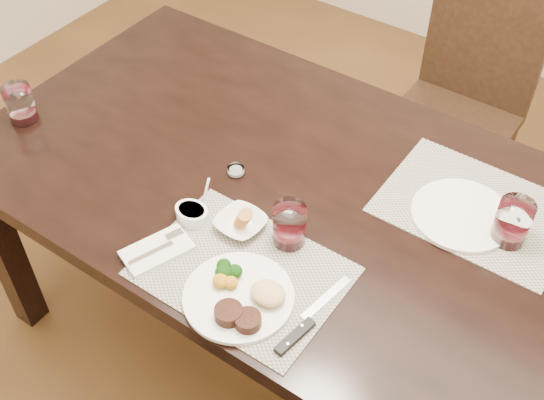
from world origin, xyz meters
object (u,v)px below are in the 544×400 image
Objects in this scene: cracker_bowl at (241,223)px; far_plate at (462,215)px; wine_glass_near at (289,226)px; steak_knife at (303,327)px; chair_far at (463,98)px; dinner_plate at (242,297)px.

far_plate is at bearing 38.81° from cracker_bowl.
wine_glass_near is at bearing -134.75° from far_plate.
far_plate is at bearing 83.05° from steak_knife.
steak_knife is 1.04× the size of far_plate.
steak_knife reaches higher than far_plate.
chair_far is at bearing 89.11° from wine_glass_near.
wine_glass_near reaches higher than far_plate.
chair_far is 8.22× the size of wine_glass_near.
cracker_bowl reaches higher than steak_knife.
dinner_plate is 0.15m from steak_knife.
chair_far is 0.88m from far_plate.
chair_far reaches higher than cracker_bowl.
wine_glass_near is at bearing 95.68° from dinner_plate.
steak_knife is at bearing -83.51° from chair_far.
dinner_plate is 2.02× the size of cracker_bowl.
cracker_bowl is at bearing -96.85° from chair_far.
steak_knife is 2.38× the size of wine_glass_near.
cracker_bowl is 0.55m from far_plate.
chair_far is at bearing 83.15° from cracker_bowl.
dinner_plate reaches higher than steak_knife.
steak_knife is 0.52m from far_plate.
dinner_plate is at bearing -52.52° from cracker_bowl.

